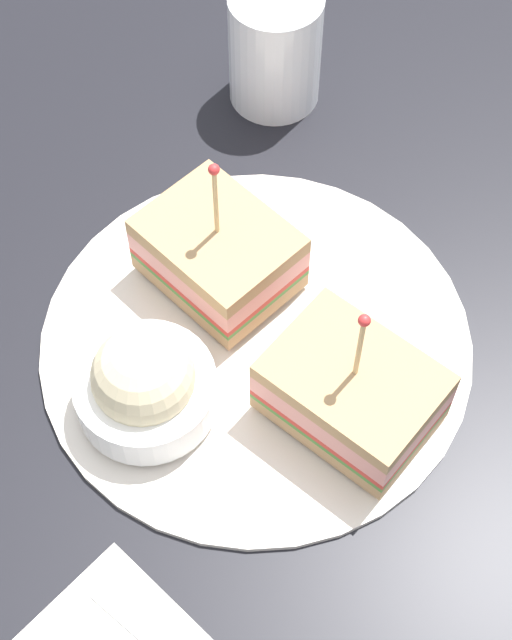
% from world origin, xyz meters
% --- Properties ---
extents(ground_plane, '(0.97, 0.97, 0.02)m').
position_xyz_m(ground_plane, '(0.00, 0.00, -0.01)').
color(ground_plane, black).
extents(plate, '(0.28, 0.28, 0.01)m').
position_xyz_m(plate, '(0.00, 0.00, 0.00)').
color(plate, silver).
rests_on(plate, ground_plane).
extents(sandwich_half_front, '(0.11, 0.12, 0.11)m').
position_xyz_m(sandwich_half_front, '(0.04, 0.03, 0.03)').
color(sandwich_half_front, tan).
rests_on(sandwich_half_front, plate).
extents(sandwich_half_back, '(0.11, 0.12, 0.11)m').
position_xyz_m(sandwich_half_back, '(-0.04, -0.07, 0.03)').
color(sandwich_half_back, tan).
rests_on(sandwich_half_back, plate).
extents(coleslaw_bowl, '(0.09, 0.09, 0.06)m').
position_xyz_m(coleslaw_bowl, '(-0.06, 0.05, 0.03)').
color(coleslaw_bowl, white).
rests_on(coleslaw_bowl, plate).
extents(drink_glass, '(0.07, 0.07, 0.09)m').
position_xyz_m(drink_glass, '(0.22, 0.04, 0.04)').
color(drink_glass, '#B74C33').
rests_on(drink_glass, ground_plane).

